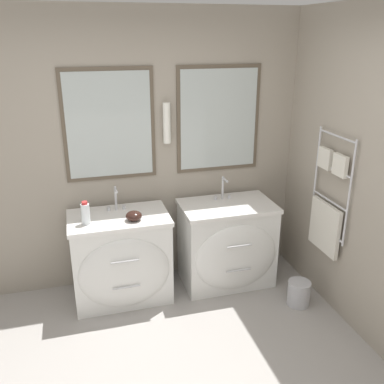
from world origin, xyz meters
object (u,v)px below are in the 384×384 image
object	(u,v)px
vanity_left	(122,258)
toiletry_bottle	(86,214)
vanity_right	(228,244)
waste_bin	(299,292)
amenity_bowl	(134,216)

from	to	relation	value
vanity_left	toiletry_bottle	distance (m)	0.58
vanity_right	waste_bin	world-z (taller)	vanity_right
vanity_left	amenity_bowl	xyz separation A→B (m)	(0.12, -0.09, 0.45)
toiletry_bottle	waste_bin	distance (m)	2.05
amenity_bowl	vanity_left	bearing A→B (deg)	142.53
vanity_right	amenity_bowl	size ratio (longest dim) A/B	6.33
vanity_left	toiletry_bottle	xyz separation A→B (m)	(-0.28, -0.06, 0.50)
toiletry_bottle	amenity_bowl	world-z (taller)	toiletry_bottle
toiletry_bottle	amenity_bowl	distance (m)	0.41
vanity_left	amenity_bowl	size ratio (longest dim) A/B	6.33
vanity_right	toiletry_bottle	world-z (taller)	toiletry_bottle
amenity_bowl	waste_bin	distance (m)	1.67
vanity_left	vanity_right	xyz separation A→B (m)	(1.04, 0.00, 0.00)
vanity_left	waste_bin	xyz separation A→B (m)	(1.54, -0.54, -0.30)
amenity_bowl	vanity_right	bearing A→B (deg)	5.81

